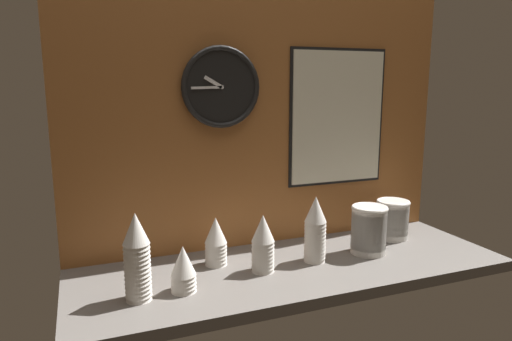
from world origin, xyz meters
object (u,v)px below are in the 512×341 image
object	(u,v)px
cup_stack_far_left	(137,257)
wall_clock	(221,87)
cup_stack_center_left	(216,241)
bowl_stack_far_right	(392,218)
cup_stack_center_right	(315,229)
bowl_stack_right	(369,229)
cup_stack_left	(183,269)
menu_board	(338,118)
cup_stack_center	(263,243)

from	to	relation	value
cup_stack_far_left	wall_clock	world-z (taller)	wall_clock
cup_stack_center_left	bowl_stack_far_right	size ratio (longest dim) A/B	1.08
cup_stack_center_right	bowl_stack_right	xyz separation A→B (cm)	(23.54, -0.36, -2.58)
cup_stack_left	menu_board	bearing A→B (deg)	23.37
wall_clock	menu_board	xyz separation A→B (cm)	(51.76, 0.89, -12.88)
cup_stack_center_left	menu_board	bearing A→B (deg)	14.15
bowl_stack_far_right	wall_clock	xyz separation A→B (cm)	(-72.01, 13.15, 55.62)
cup_stack_center_left	wall_clock	size ratio (longest dim) A/B	0.59
cup_stack_left	bowl_stack_far_right	world-z (taller)	bowl_stack_far_right
bowl_stack_right	menu_board	xyz separation A→B (cm)	(-0.21, 25.34, 41.54)
cup_stack_center	cup_stack_center_right	xyz separation A→B (cm)	(21.71, 1.75, 2.08)
cup_stack_left	cup_stack_center	distance (cm)	30.35
cup_stack_center_left	cup_stack_center_right	distance (cm)	37.09
cup_stack_center	menu_board	bearing A→B (deg)	30.68
bowl_stack_right	wall_clock	size ratio (longest dim) A/B	0.62
cup_stack_center_right	cup_stack_far_left	bearing A→B (deg)	-173.22
cup_stack_center	cup_stack_center_left	bearing A→B (deg)	139.23
bowl_stack_far_right	cup_stack_center_right	bearing A→B (deg)	-165.91
bowl_stack_far_right	wall_clock	distance (cm)	91.94
wall_clock	menu_board	size ratio (longest dim) A/B	0.54
cup_stack_center_left	bowl_stack_far_right	world-z (taller)	cup_stack_center_left
cup_stack_left	menu_board	distance (cm)	92.47
cup_stack_center	bowl_stack_far_right	size ratio (longest dim) A/B	1.25
cup_stack_center	cup_stack_left	bearing A→B (deg)	-169.37
cup_stack_far_left	menu_board	xyz separation A→B (cm)	(88.95, 32.78, 37.58)
menu_board	cup_stack_left	bearing A→B (deg)	-156.63
bowl_stack_right	bowl_stack_far_right	distance (cm)	23.03
bowl_stack_far_right	menu_board	size ratio (longest dim) A/B	0.29
menu_board	cup_stack_center	bearing A→B (deg)	-149.32
cup_stack_left	cup_stack_center_right	bearing A→B (deg)	8.11
cup_stack_center	menu_board	world-z (taller)	menu_board
bowl_stack_right	bowl_stack_far_right	xyz separation A→B (cm)	(20.04, 11.30, -1.20)
cup_stack_left	cup_stack_center_left	size ratio (longest dim) A/B	0.85
cup_stack_center	bowl_stack_far_right	xyz separation A→B (cm)	(65.29, 12.68, -1.69)
bowl_stack_right	cup_stack_center_left	bearing A→B (deg)	169.91
cup_stack_left	cup_stack_far_left	distance (cm)	15.53
cup_stack_center_right	bowl_stack_far_right	world-z (taller)	cup_stack_center_right
cup_stack_far_left	cup_stack_center_right	world-z (taller)	cup_stack_far_left
menu_board	bowl_stack_right	bearing A→B (deg)	-89.51
menu_board	wall_clock	bearing A→B (deg)	-179.02
bowl_stack_right	menu_board	world-z (taller)	menu_board
cup_stack_center	wall_clock	world-z (taller)	wall_clock
bowl_stack_far_right	cup_stack_left	bearing A→B (deg)	-169.12
cup_stack_far_left	bowl_stack_far_right	bearing A→B (deg)	9.74
cup_stack_center_left	cup_stack_center_right	xyz separation A→B (cm)	(35.50, -10.15, 3.47)
cup_stack_far_left	menu_board	world-z (taller)	menu_board
wall_clock	cup_stack_center_right	bearing A→B (deg)	-40.28
cup_stack_left	cup_stack_center_left	distance (cm)	23.67
bowl_stack_right	cup_stack_far_left	bearing A→B (deg)	-175.23
cup_stack_center	cup_stack_far_left	size ratio (longest dim) A/B	0.75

